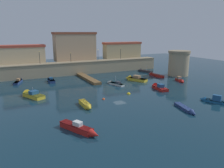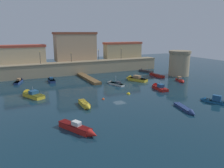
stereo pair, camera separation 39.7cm
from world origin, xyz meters
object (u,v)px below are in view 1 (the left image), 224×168
(moored_boat_6, at_px, (187,109))
(moored_boat_1, at_px, (19,81))
(moored_boat_2, at_px, (31,94))
(mooring_buoy_0, at_px, (129,94))
(moored_boat_5, at_px, (51,80))
(mooring_buoy_1, at_px, (104,99))
(moored_boat_4, at_px, (143,71))
(moored_boat_10, at_px, (180,80))
(moored_boat_9, at_px, (135,79))
(moored_boat_8, at_px, (86,105))
(moored_boat_11, at_px, (114,83))
(fortress_tower, at_px, (179,63))
(quay_lamp_0, at_px, (39,56))
(moored_boat_12, at_px, (155,75))
(quay_lamp_1, at_px, (71,56))
(quay_lamp_2, at_px, (98,53))
(moored_boat_3, at_px, (80,129))
(quay_lamp_3, at_px, (121,52))
(moored_boat_0, at_px, (158,87))
(moored_boat_7, at_px, (212,100))

(moored_boat_6, bearing_deg, moored_boat_1, -132.76)
(moored_boat_2, xyz_separation_m, mooring_buoy_0, (19.52, -7.28, -0.48))
(moored_boat_5, height_order, mooring_buoy_1, moored_boat_5)
(moored_boat_4, xyz_separation_m, moored_boat_6, (-14.89, -35.57, -0.05))
(moored_boat_2, distance_m, moored_boat_4, 40.92)
(moored_boat_10, bearing_deg, moored_boat_9, -100.64)
(moored_boat_8, distance_m, moored_boat_11, 18.36)
(mooring_buoy_0, bearing_deg, fortress_tower, 25.70)
(moored_boat_1, bearing_deg, moored_boat_10, -96.96)
(quay_lamp_0, bearing_deg, moored_boat_12, -23.14)
(moored_boat_10, bearing_deg, moored_boat_11, -83.37)
(quay_lamp_1, height_order, moored_boat_11, quay_lamp_1)
(moored_boat_8, height_order, mooring_buoy_0, moored_boat_8)
(quay_lamp_2, xyz_separation_m, mooring_buoy_1, (-10.89, -29.10, -6.48))
(moored_boat_3, distance_m, moored_boat_5, 33.90)
(moored_boat_6, relative_size, moored_boat_10, 1.35)
(quay_lamp_2, relative_size, moored_boat_10, 0.77)
(quay_lamp_0, distance_m, moored_boat_12, 35.49)
(quay_lamp_1, relative_size, moored_boat_1, 0.45)
(moored_boat_1, distance_m, mooring_buoy_0, 31.14)
(moored_boat_8, distance_m, mooring_buoy_0, 11.98)
(moored_boat_5, bearing_deg, moored_boat_3, 175.77)
(moored_boat_8, bearing_deg, moored_boat_3, -22.95)
(moored_boat_4, distance_m, moored_boat_10, 17.23)
(quay_lamp_0, relative_size, moored_boat_11, 0.62)
(moored_boat_10, bearing_deg, quay_lamp_0, -103.27)
(moored_boat_4, bearing_deg, moored_boat_11, 105.37)
(fortress_tower, bearing_deg, mooring_buoy_1, -157.31)
(quay_lamp_0, distance_m, moored_boat_11, 24.93)
(moored_boat_4, distance_m, moored_boat_11, 21.50)
(fortress_tower, height_order, quay_lamp_3, quay_lamp_3)
(moored_boat_4, distance_m, moored_boat_8, 39.66)
(moored_boat_12, bearing_deg, moored_boat_0, 142.22)
(moored_boat_2, relative_size, moored_boat_9, 1.01)
(quay_lamp_3, bearing_deg, quay_lamp_0, -180.00)
(quay_lamp_1, xyz_separation_m, moored_boat_5, (-7.96, -7.61, -5.67))
(moored_boat_11, relative_size, mooring_buoy_0, 7.66)
(moored_boat_2, bearing_deg, mooring_buoy_0, -136.04)
(quay_lamp_3, height_order, moored_boat_0, quay_lamp_3)
(fortress_tower, height_order, moored_boat_9, fortress_tower)
(moored_boat_0, height_order, moored_boat_8, moored_boat_0)
(quay_lamp_3, height_order, mooring_buoy_0, quay_lamp_3)
(fortress_tower, distance_m, moored_boat_9, 16.73)
(moored_boat_4, bearing_deg, moored_boat_8, 110.74)
(moored_boat_10, bearing_deg, quay_lamp_3, -143.43)
(fortress_tower, bearing_deg, moored_boat_4, 122.00)
(moored_boat_4, relative_size, moored_boat_7, 1.19)
(moored_boat_2, distance_m, moored_boat_3, 21.15)
(moored_boat_7, bearing_deg, mooring_buoy_0, 18.73)
(moored_boat_11, bearing_deg, moored_boat_0, -156.65)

